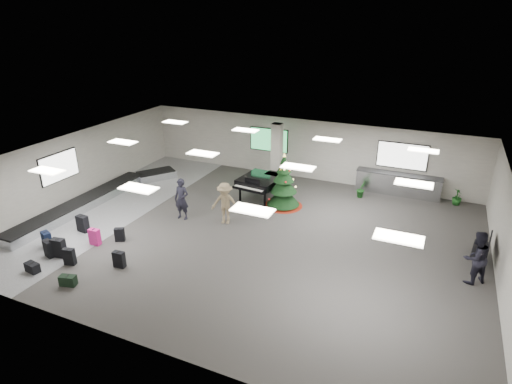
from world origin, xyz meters
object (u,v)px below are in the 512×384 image
at_px(bench, 484,248).
at_px(traveler_bench, 476,258).
at_px(baggage_carousel, 98,198).
at_px(potted_plant_left, 361,189).
at_px(potted_plant_right, 457,197).
at_px(pink_suitcase, 95,237).
at_px(traveler_b, 225,203).
at_px(traveler_a, 182,199).
at_px(christmas_tree, 283,188).
at_px(grand_piano, 260,181).
at_px(service_counter, 398,184).

distance_m(bench, traveler_bench, 1.65).
xyz_separation_m(baggage_carousel, bench, (16.44, 1.55, 0.33)).
distance_m(potted_plant_left, potted_plant_right, 4.38).
height_order(pink_suitcase, traveler_b, traveler_b).
bearing_deg(traveler_a, bench, 4.33).
bearing_deg(pink_suitcase, potted_plant_right, 35.99).
bearing_deg(traveler_b, christmas_tree, 47.50).
distance_m(bench, potted_plant_left, 6.60).
relative_size(pink_suitcase, traveler_a, 0.37).
distance_m(christmas_tree, potted_plant_right, 8.14).
bearing_deg(potted_plant_right, grand_piano, -160.42).
xyz_separation_m(pink_suitcase, traveler_bench, (13.27, 3.17, 0.61)).
height_order(service_counter, pink_suitcase, service_counter).
bearing_deg(traveler_bench, grand_piano, -60.07).
distance_m(traveler_a, traveler_b, 1.94).
bearing_deg(traveler_b, bench, -4.94).
height_order(traveler_b, traveler_bench, traveler_bench).
xyz_separation_m(traveler_a, potted_plant_left, (6.63, 5.51, -0.49)).
height_order(christmas_tree, potted_plant_right, christmas_tree).
bearing_deg(potted_plant_right, bench, -79.90).
bearing_deg(traveler_bench, traveler_a, -40.01).
distance_m(service_counter, potted_plant_left, 1.91).
height_order(baggage_carousel, bench, bench).
xyz_separation_m(traveler_b, potted_plant_left, (4.73, 5.13, -0.49)).
distance_m(grand_piano, traveler_a, 4.02).
height_order(service_counter, potted_plant_right, service_counter).
bearing_deg(grand_piano, service_counter, 34.64).
xyz_separation_m(christmas_tree, traveler_a, (-3.54, -3.03, 0.03)).
relative_size(christmas_tree, grand_piano, 1.08).
bearing_deg(bench, traveler_b, -166.37).
distance_m(baggage_carousel, traveler_bench, 16.09).
height_order(baggage_carousel, pink_suitcase, pink_suitcase).
xyz_separation_m(bench, traveler_a, (-11.80, -1.41, 0.37)).
distance_m(baggage_carousel, potted_plant_left, 12.61).
bearing_deg(christmas_tree, pink_suitcase, -130.25).
bearing_deg(traveler_a, potted_plant_left, 37.22).
bearing_deg(christmas_tree, bench, -11.06).
relative_size(baggage_carousel, christmas_tree, 3.77).
relative_size(grand_piano, potted_plant_right, 3.05).
bearing_deg(traveler_bench, traveler_b, -42.42).
bearing_deg(traveler_a, baggage_carousel, 179.14).
bearing_deg(pink_suitcase, traveler_a, 59.53).
bearing_deg(potted_plant_right, service_counter, 176.83).
height_order(service_counter, traveler_a, traveler_a).
bearing_deg(grand_piano, potted_plant_left, 32.18).
height_order(christmas_tree, traveler_bench, christmas_tree).
bearing_deg(grand_piano, christmas_tree, -7.52).
relative_size(christmas_tree, traveler_b, 1.41).
height_order(bench, potted_plant_right, bench).
xyz_separation_m(pink_suitcase, traveler_a, (1.84, 3.32, 0.59)).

